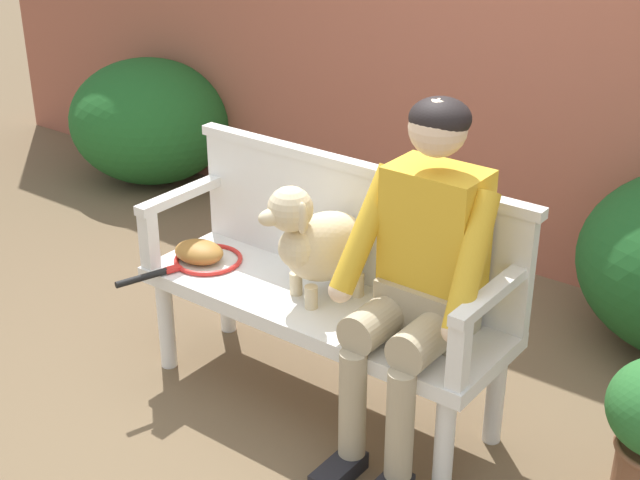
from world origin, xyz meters
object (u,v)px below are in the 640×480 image
baseball_glove (199,252)px  garden_bench (320,313)px  tennis_racket (202,261)px  person_seated (421,270)px  dog_on_bench (317,241)px

baseball_glove → garden_bench: bearing=-1.7°
garden_bench → tennis_racket: 0.58m
garden_bench → baseball_glove: bearing=-174.8°
person_seated → garden_bench: bearing=178.2°
person_seated → dog_on_bench: bearing=178.1°
garden_bench → baseball_glove: (-0.60, -0.05, 0.11)m
person_seated → baseball_glove: bearing=-177.8°
dog_on_bench → tennis_racket: dog_on_bench is taller
garden_bench → tennis_racket: tennis_racket is taller
person_seated → dog_on_bench: 0.47m
garden_bench → person_seated: bearing=-1.8°
garden_bench → baseball_glove: 0.61m
person_seated → dog_on_bench: size_ratio=2.79×
garden_bench → person_seated: (0.45, -0.01, 0.33)m
dog_on_bench → tennis_racket: 0.61m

